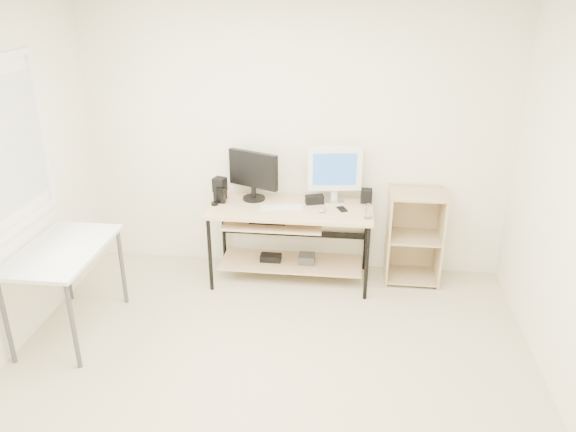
{
  "coord_description": "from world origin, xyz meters",
  "views": [
    {
      "loc": [
        0.53,
        -3.08,
        2.7
      ],
      "look_at": [
        0.02,
        1.3,
        0.81
      ],
      "focal_mm": 35.0,
      "sensor_mm": 36.0,
      "label": 1
    }
  ],
  "objects_px": {
    "black_monitor": "(253,173)",
    "white_imac": "(335,170)",
    "side_table": "(63,258)",
    "shelf_unit": "(414,235)",
    "audio_controller": "(221,195)",
    "desk": "(288,228)"
  },
  "relations": [
    {
      "from": "black_monitor",
      "to": "audio_controller",
      "type": "xyz_separation_m",
      "value": [
        -0.29,
        -0.12,
        -0.19
      ]
    },
    {
      "from": "side_table",
      "to": "white_imac",
      "type": "xyz_separation_m",
      "value": [
        2.07,
        1.24,
        0.39
      ]
    },
    {
      "from": "shelf_unit",
      "to": "white_imac",
      "type": "distance_m",
      "value": 0.98
    },
    {
      "from": "black_monitor",
      "to": "audio_controller",
      "type": "distance_m",
      "value": 0.37
    },
    {
      "from": "white_imac",
      "to": "audio_controller",
      "type": "distance_m",
      "value": 1.08
    },
    {
      "from": "black_monitor",
      "to": "white_imac",
      "type": "relative_size",
      "value": 0.91
    },
    {
      "from": "side_table",
      "to": "black_monitor",
      "type": "height_order",
      "value": "black_monitor"
    },
    {
      "from": "black_monitor",
      "to": "desk",
      "type": "bearing_deg",
      "value": 0.56
    },
    {
      "from": "desk",
      "to": "side_table",
      "type": "xyz_separation_m",
      "value": [
        -1.65,
        -1.06,
        0.13
      ]
    },
    {
      "from": "white_imac",
      "to": "audio_controller",
      "type": "height_order",
      "value": "white_imac"
    },
    {
      "from": "desk",
      "to": "shelf_unit",
      "type": "distance_m",
      "value": 1.19
    },
    {
      "from": "white_imac",
      "to": "audio_controller",
      "type": "bearing_deg",
      "value": -179.77
    },
    {
      "from": "shelf_unit",
      "to": "white_imac",
      "type": "height_order",
      "value": "white_imac"
    },
    {
      "from": "desk",
      "to": "side_table",
      "type": "distance_m",
      "value": 1.97
    },
    {
      "from": "shelf_unit",
      "to": "white_imac",
      "type": "xyz_separation_m",
      "value": [
        -0.76,
        0.02,
        0.61
      ]
    },
    {
      "from": "side_table",
      "to": "shelf_unit",
      "type": "distance_m",
      "value": 3.09
    },
    {
      "from": "black_monitor",
      "to": "shelf_unit",
      "type": "bearing_deg",
      "value": 24.21
    },
    {
      "from": "desk",
      "to": "shelf_unit",
      "type": "xyz_separation_m",
      "value": [
        1.18,
        0.16,
        -0.09
      ]
    },
    {
      "from": "side_table",
      "to": "white_imac",
      "type": "relative_size",
      "value": 1.87
    },
    {
      "from": "desk",
      "to": "shelf_unit",
      "type": "relative_size",
      "value": 1.67
    },
    {
      "from": "side_table",
      "to": "white_imac",
      "type": "distance_m",
      "value": 2.44
    },
    {
      "from": "side_table",
      "to": "audio_controller",
      "type": "bearing_deg",
      "value": 46.64
    }
  ]
}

